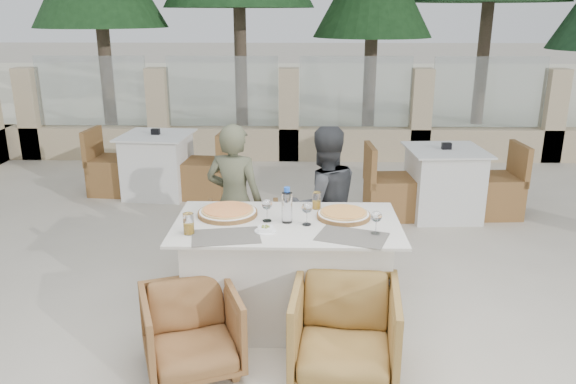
{
  "coord_description": "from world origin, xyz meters",
  "views": [
    {
      "loc": [
        0.17,
        -3.72,
        2.19
      ],
      "look_at": [
        0.08,
        0.3,
        0.9
      ],
      "focal_mm": 35.0,
      "sensor_mm": 36.0,
      "label": 1
    }
  ],
  "objects_px": {
    "water_bottle": "(287,205)",
    "diner_right": "(323,206)",
    "armchair_near_right": "(345,331)",
    "beer_glass_left": "(189,224)",
    "bg_table_a": "(158,165)",
    "dining_table": "(287,272)",
    "wine_glass_near": "(307,212)",
    "pizza_right": "(344,214)",
    "diner_left": "(235,202)",
    "armchair_far_left": "(243,239)",
    "wine_glass_centre": "(267,209)",
    "pizza_left": "(228,212)",
    "armchair_near_left": "(192,331)",
    "bg_table_b": "(443,183)",
    "olive_dish": "(265,229)",
    "wine_glass_corner": "(376,221)",
    "beer_glass_right": "(317,201)",
    "armchair_far_right": "(328,249)"
  },
  "relations": [
    {
      "from": "pizza_right",
      "to": "diner_left",
      "type": "xyz_separation_m",
      "value": [
        -0.87,
        0.63,
        -0.12
      ]
    },
    {
      "from": "armchair_far_left",
      "to": "armchair_near_right",
      "type": "height_order",
      "value": "armchair_near_right"
    },
    {
      "from": "wine_glass_near",
      "to": "beer_glass_left",
      "type": "distance_m",
      "value": 0.81
    },
    {
      "from": "pizza_left",
      "to": "beer_glass_right",
      "type": "bearing_deg",
      "value": 13.74
    },
    {
      "from": "bg_table_b",
      "to": "pizza_right",
      "type": "bearing_deg",
      "value": -123.98
    },
    {
      "from": "armchair_near_left",
      "to": "bg_table_a",
      "type": "xyz_separation_m",
      "value": [
        -1.09,
        3.61,
        0.11
      ]
    },
    {
      "from": "water_bottle",
      "to": "wine_glass_centre",
      "type": "distance_m",
      "value": 0.15
    },
    {
      "from": "dining_table",
      "to": "wine_glass_centre",
      "type": "height_order",
      "value": "wine_glass_centre"
    },
    {
      "from": "pizza_right",
      "to": "armchair_far_left",
      "type": "xyz_separation_m",
      "value": [
        -0.81,
        0.72,
        -0.5
      ]
    },
    {
      "from": "armchair_near_left",
      "to": "beer_glass_right",
      "type": "bearing_deg",
      "value": 29.2
    },
    {
      "from": "olive_dish",
      "to": "armchair_far_right",
      "type": "distance_m",
      "value": 1.08
    },
    {
      "from": "pizza_left",
      "to": "beer_glass_left",
      "type": "relative_size",
      "value": 3.02
    },
    {
      "from": "armchair_near_right",
      "to": "diner_right",
      "type": "bearing_deg",
      "value": 99.69
    },
    {
      "from": "dining_table",
      "to": "pizza_right",
      "type": "relative_size",
      "value": 4.11
    },
    {
      "from": "olive_dish",
      "to": "bg_table_b",
      "type": "relative_size",
      "value": 0.07
    },
    {
      "from": "pizza_right",
      "to": "armchair_near_right",
      "type": "xyz_separation_m",
      "value": [
        -0.03,
        -0.77,
        -0.49
      ]
    },
    {
      "from": "water_bottle",
      "to": "diner_right",
      "type": "relative_size",
      "value": 0.19
    },
    {
      "from": "wine_glass_centre",
      "to": "bg_table_b",
      "type": "height_order",
      "value": "wine_glass_centre"
    },
    {
      "from": "bg_table_a",
      "to": "bg_table_b",
      "type": "distance_m",
      "value": 3.43
    },
    {
      "from": "wine_glass_near",
      "to": "wine_glass_centre",
      "type": "bearing_deg",
      "value": 166.63
    },
    {
      "from": "dining_table",
      "to": "water_bottle",
      "type": "bearing_deg",
      "value": 100.59
    },
    {
      "from": "pizza_left",
      "to": "wine_glass_near",
      "type": "xyz_separation_m",
      "value": [
        0.58,
        -0.18,
        0.06
      ]
    },
    {
      "from": "pizza_left",
      "to": "olive_dish",
      "type": "relative_size",
      "value": 3.98
    },
    {
      "from": "beer_glass_left",
      "to": "bg_table_b",
      "type": "relative_size",
      "value": 0.09
    },
    {
      "from": "water_bottle",
      "to": "armchair_far_left",
      "type": "distance_m",
      "value": 1.1
    },
    {
      "from": "beer_glass_left",
      "to": "diner_right",
      "type": "bearing_deg",
      "value": 43.52
    },
    {
      "from": "water_bottle",
      "to": "armchair_near_right",
      "type": "relative_size",
      "value": 0.39
    },
    {
      "from": "wine_glass_corner",
      "to": "diner_right",
      "type": "height_order",
      "value": "diner_right"
    },
    {
      "from": "armchair_far_left",
      "to": "wine_glass_centre",
      "type": "bearing_deg",
      "value": 103.98
    },
    {
      "from": "pizza_right",
      "to": "armchair_far_right",
      "type": "distance_m",
      "value": 0.75
    },
    {
      "from": "wine_glass_corner",
      "to": "armchair_far_left",
      "type": "bearing_deg",
      "value": 134.21
    },
    {
      "from": "armchair_near_right",
      "to": "diner_left",
      "type": "height_order",
      "value": "diner_left"
    },
    {
      "from": "armchair_near_left",
      "to": "armchair_near_right",
      "type": "height_order",
      "value": "armchair_near_right"
    },
    {
      "from": "wine_glass_near",
      "to": "diner_right",
      "type": "height_order",
      "value": "diner_right"
    },
    {
      "from": "wine_glass_near",
      "to": "beer_glass_left",
      "type": "xyz_separation_m",
      "value": [
        -0.79,
        -0.18,
        -0.02
      ]
    },
    {
      "from": "armchair_far_left",
      "to": "armchair_near_right",
      "type": "distance_m",
      "value": 1.68
    },
    {
      "from": "diner_left",
      "to": "bg_table_a",
      "type": "xyz_separation_m",
      "value": [
        -1.22,
        2.24,
        -0.29
      ]
    },
    {
      "from": "beer_glass_right",
      "to": "armchair_near_right",
      "type": "bearing_deg",
      "value": -80.76
    },
    {
      "from": "armchair_far_right",
      "to": "dining_table",
      "type": "bearing_deg",
      "value": 56.9
    },
    {
      "from": "dining_table",
      "to": "wine_glass_near",
      "type": "xyz_separation_m",
      "value": [
        0.14,
        -0.05,
        0.48
      ]
    },
    {
      "from": "beer_glass_left",
      "to": "bg_table_a",
      "type": "xyz_separation_m",
      "value": [
        -1.02,
        3.2,
        -0.46
      ]
    },
    {
      "from": "pizza_left",
      "to": "armchair_far_left",
      "type": "relative_size",
      "value": 0.67
    },
    {
      "from": "bg_table_a",
      "to": "beer_glass_right",
      "type": "bearing_deg",
      "value": -49.29
    },
    {
      "from": "beer_glass_left",
      "to": "bg_table_a",
      "type": "relative_size",
      "value": 0.09
    },
    {
      "from": "wine_glass_near",
      "to": "wine_glass_corner",
      "type": "bearing_deg",
      "value": -19.62
    },
    {
      "from": "olive_dish",
      "to": "armchair_near_right",
      "type": "bearing_deg",
      "value": -43.24
    },
    {
      "from": "bg_table_b",
      "to": "water_bottle",
      "type": "bearing_deg",
      "value": -130.08
    },
    {
      "from": "olive_dish",
      "to": "armchair_far_left",
      "type": "height_order",
      "value": "olive_dish"
    },
    {
      "from": "dining_table",
      "to": "bg_table_a",
      "type": "height_order",
      "value": "same"
    },
    {
      "from": "olive_dish",
      "to": "armchair_far_left",
      "type": "xyz_separation_m",
      "value": [
        -0.26,
        1.0,
        -0.49
      ]
    }
  ]
}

